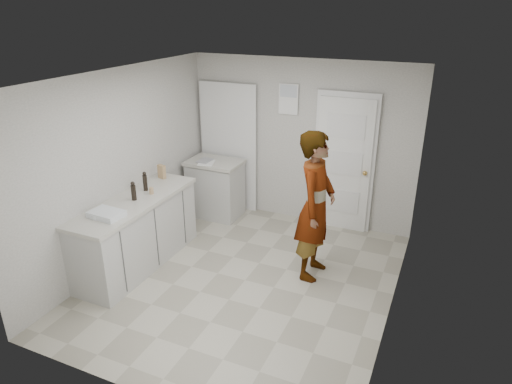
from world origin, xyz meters
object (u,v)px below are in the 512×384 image
at_px(cake_mix_box, 162,172).
at_px(person, 316,206).
at_px(oil_cruet_b, 145,182).
at_px(spice_jar, 151,191).
at_px(baking_dish, 106,214).
at_px(oil_cruet_a, 133,191).
at_px(egg_bowl, 97,216).

bearing_deg(cake_mix_box, person, 13.28).
bearing_deg(person, oil_cruet_b, 100.51).
height_order(cake_mix_box, oil_cruet_b, oil_cruet_b).
relative_size(cake_mix_box, oil_cruet_b, 0.74).
height_order(spice_jar, baking_dish, spice_jar).
bearing_deg(oil_cruet_a, baking_dish, -88.55).
relative_size(oil_cruet_a, baking_dish, 0.63).
bearing_deg(egg_bowl, oil_cruet_a, 84.86).
xyz_separation_m(person, baking_dish, (-2.14, -1.23, 0.02)).
bearing_deg(spice_jar, baking_dish, -95.11).
xyz_separation_m(oil_cruet_a, baking_dish, (0.01, -0.53, -0.09)).
height_order(person, spice_jar, person).
bearing_deg(baking_dish, oil_cruet_b, 94.80).
relative_size(person, oil_cruet_a, 7.60).
relative_size(cake_mix_box, baking_dish, 0.49).
relative_size(cake_mix_box, egg_bowl, 1.61).
relative_size(person, oil_cruet_b, 7.15).
distance_m(cake_mix_box, baking_dish, 1.32).
relative_size(oil_cruet_b, egg_bowl, 2.17).
height_order(cake_mix_box, egg_bowl, cake_mix_box).
xyz_separation_m(cake_mix_box, oil_cruet_a, (0.12, -0.78, 0.02)).
relative_size(person, cake_mix_box, 9.64).
bearing_deg(baking_dish, cake_mix_box, 96.00).
relative_size(spice_jar, egg_bowl, 0.72).
relative_size(cake_mix_box, oil_cruet_a, 0.79).
distance_m(oil_cruet_a, baking_dish, 0.53).
distance_m(person, spice_jar, 2.12).
height_order(spice_jar, oil_cruet_a, oil_cruet_a).
distance_m(person, egg_bowl, 2.57).
relative_size(oil_cruet_a, egg_bowl, 2.04).
bearing_deg(oil_cruet_b, egg_bowl, -89.83).
height_order(oil_cruet_b, baking_dish, oil_cruet_b).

